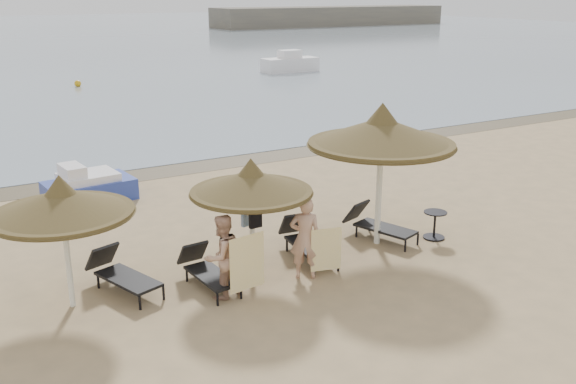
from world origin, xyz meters
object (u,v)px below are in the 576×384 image
object	(u,v)px
lounger_far_left	(120,272)
person_right	(305,231)
side_table	(435,226)
lounger_near_left	(206,269)
palapa_center	(251,183)
pedal_boat	(88,187)
lounger_near_right	(306,240)
palapa_right	(382,133)
person_left	(222,250)
palapa_left	(62,203)
lounger_far_right	(377,224)

from	to	relation	value
lounger_far_left	person_right	distance (m)	3.73
side_table	lounger_near_left	bearing A→B (deg)	176.36
palapa_center	pedal_boat	world-z (taller)	palapa_center
lounger_near_right	palapa_right	bearing A→B (deg)	0.84
lounger_far_left	person_left	xyz separation A→B (m)	(1.61, -1.28, 0.60)
palapa_right	lounger_near_right	xyz separation A→B (m)	(-1.83, 0.18, -2.25)
palapa_left	pedal_boat	xyz separation A→B (m)	(1.80, 6.19, -1.62)
lounger_far_left	person_right	bearing A→B (deg)	-39.70
lounger_far_right	pedal_boat	size ratio (longest dim) A/B	0.76
lounger_far_left	person_left	world-z (taller)	person_left
lounger_near_right	side_table	world-z (taller)	lounger_near_right
palapa_left	palapa_center	distance (m)	3.59
lounger_far_right	palapa_left	bearing A→B (deg)	161.08
lounger_far_left	lounger_far_right	bearing A→B (deg)	-21.56
lounger_far_right	person_right	xyz separation A→B (m)	(-2.61, -1.01, 0.64)
person_right	palapa_center	bearing A→B (deg)	-6.61
palapa_left	person_left	xyz separation A→B (m)	(2.60, -1.05, -1.07)
palapa_center	palapa_right	bearing A→B (deg)	1.01
lounger_far_right	lounger_far_left	bearing A→B (deg)	158.81
lounger_near_left	person_left	xyz separation A→B (m)	(0.08, -0.63, 0.62)
lounger_far_right	person_left	xyz separation A→B (m)	(-4.42, -0.96, 0.60)
lounger_far_left	lounger_far_right	xyz separation A→B (m)	(6.03, -0.31, -0.00)
person_left	pedal_boat	world-z (taller)	person_left
lounger_far_right	person_right	bearing A→B (deg)	-177.04
palapa_center	side_table	xyz separation A→B (m)	(4.64, -0.38, -1.66)
palapa_center	lounger_far_right	distance (m)	3.83
lounger_near_left	lounger_far_right	bearing A→B (deg)	-0.64
lounger_near_left	pedal_boat	size ratio (longest dim) A/B	0.70
lounger_near_right	person_right	world-z (taller)	person_right
person_left	lounger_far_left	bearing A→B (deg)	-53.98
palapa_left	palapa_center	bearing A→B (deg)	-6.53
lounger_near_left	side_table	world-z (taller)	lounger_near_left
palapa_center	lounger_near_left	distance (m)	1.94
side_table	palapa_center	bearing A→B (deg)	175.38
palapa_left	lounger_far_right	xyz separation A→B (m)	(7.02, -0.09, -1.67)
lounger_near_left	lounger_far_right	size ratio (longest dim) A/B	0.92
palapa_center	pedal_boat	distance (m)	7.01
palapa_center	lounger_near_left	bearing A→B (deg)	-179.23
lounger_near_right	side_table	bearing A→B (deg)	-4.34
lounger_far_left	side_table	size ratio (longest dim) A/B	2.88
palapa_center	palapa_left	bearing A→B (deg)	173.47
palapa_left	lounger_near_left	size ratio (longest dim) A/B	1.48
palapa_right	lounger_far_right	xyz separation A→B (m)	(0.18, 0.26, -2.26)
side_table	person_right	bearing A→B (deg)	-175.26
palapa_left	lounger_far_right	bearing A→B (deg)	-0.72
lounger_far_left	pedal_boat	xyz separation A→B (m)	(0.81, 5.97, 0.04)
person_right	pedal_boat	distance (m)	7.77
palapa_left	lounger_far_left	size ratio (longest dim) A/B	1.35
palapa_right	person_right	world-z (taller)	palapa_right
lounger_near_left	person_right	size ratio (longest dim) A/B	0.87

